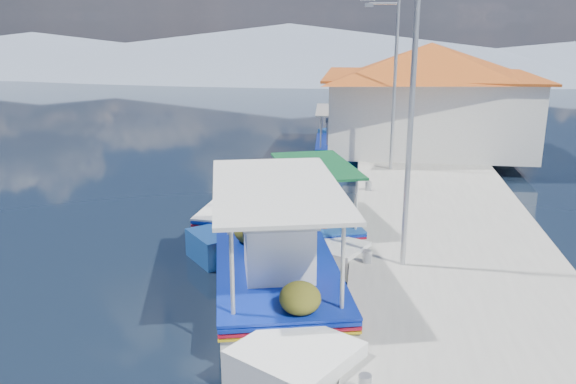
# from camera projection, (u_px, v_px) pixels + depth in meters

# --- Properties ---
(ground) EXTENTS (160.00, 160.00, 0.00)m
(ground) POSITION_uv_depth(u_px,v_px,m) (181.00, 313.00, 12.47)
(ground) COLOR black
(ground) RESTS_ON ground
(quay) EXTENTS (5.00, 44.00, 0.50)m
(quay) POSITION_uv_depth(u_px,v_px,m) (441.00, 220.00, 17.36)
(quay) COLOR #A6A59C
(quay) RESTS_ON ground
(bollards) EXTENTS (0.20, 17.20, 0.30)m
(bollards) POSITION_uv_depth(u_px,v_px,m) (368.00, 212.00, 16.80)
(bollards) COLOR #A5A8AD
(bollards) RESTS_ON quay
(main_caique) EXTENTS (3.93, 8.51, 2.89)m
(main_caique) POSITION_uv_depth(u_px,v_px,m) (279.00, 277.00, 12.87)
(main_caique) COLOR white
(main_caique) RESTS_ON ground
(caique_green_canopy) EXTENTS (3.15, 5.84, 2.31)m
(caique_green_canopy) POSITION_uv_depth(u_px,v_px,m) (316.00, 224.00, 16.73)
(caique_green_canopy) COLOR white
(caique_green_canopy) RESTS_ON ground
(caique_blue_hull) EXTENTS (2.37, 6.75, 1.21)m
(caique_blue_hull) POSITION_uv_depth(u_px,v_px,m) (248.00, 216.00, 17.52)
(caique_blue_hull) COLOR #184893
(caique_blue_hull) RESTS_ON ground
(caique_far) EXTENTS (2.18, 6.54, 2.29)m
(caique_far) POSITION_uv_depth(u_px,v_px,m) (338.00, 146.00, 26.38)
(caique_far) COLOR #184893
(caique_far) RESTS_ON ground
(harbor_building) EXTENTS (10.49, 10.49, 4.40)m
(harbor_building) POSITION_uv_depth(u_px,v_px,m) (429.00, 94.00, 25.17)
(harbor_building) COLOR white
(harbor_building) RESTS_ON quay
(lamp_post_near) EXTENTS (1.21, 0.14, 6.00)m
(lamp_post_near) POSITION_uv_depth(u_px,v_px,m) (406.00, 118.00, 12.72)
(lamp_post_near) COLOR #A5A8AD
(lamp_post_near) RESTS_ON quay
(lamp_post_far) EXTENTS (1.21, 0.14, 6.00)m
(lamp_post_far) POSITION_uv_depth(u_px,v_px,m) (392.00, 77.00, 21.28)
(lamp_post_far) COLOR #A5A8AD
(lamp_post_far) RESTS_ON quay
(mountain_ridge) EXTENTS (171.40, 96.00, 5.50)m
(mountain_ridge) POSITION_uv_depth(u_px,v_px,m) (397.00, 54.00, 64.33)
(mountain_ridge) COLOR slate
(mountain_ridge) RESTS_ON ground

